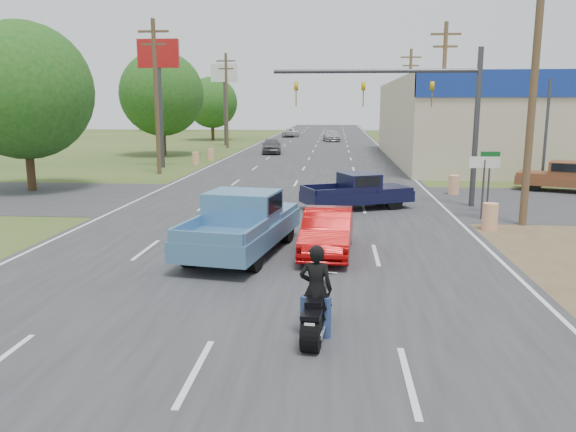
# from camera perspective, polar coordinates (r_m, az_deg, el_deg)

# --- Properties ---
(ground) EXTENTS (200.00, 200.00, 0.00)m
(ground) POSITION_cam_1_polar(r_m,az_deg,el_deg) (10.08, -9.41, -15.44)
(ground) COLOR #2E471C
(ground) RESTS_ON ground
(main_road) EXTENTS (15.00, 180.00, 0.02)m
(main_road) POSITION_cam_1_polar(r_m,az_deg,el_deg) (48.98, 2.16, 5.85)
(main_road) COLOR #2D2D30
(main_road) RESTS_ON ground
(cross_road) EXTENTS (120.00, 10.00, 0.02)m
(cross_road) POSITION_cam_1_polar(r_m,az_deg,el_deg) (27.19, -0.10, 1.63)
(cross_road) COLOR #2D2D30
(cross_road) RESTS_ON ground
(utility_pole_1) EXTENTS (2.00, 0.28, 10.00)m
(utility_pole_1) POSITION_cam_1_polar(r_m,az_deg,el_deg) (22.88, 23.70, 12.28)
(utility_pole_1) COLOR #4C3823
(utility_pole_1) RESTS_ON ground
(utility_pole_2) EXTENTS (2.00, 0.28, 10.00)m
(utility_pole_2) POSITION_cam_1_polar(r_m,az_deg,el_deg) (40.37, 15.46, 11.89)
(utility_pole_2) COLOR #4C3823
(utility_pole_2) RESTS_ON ground
(utility_pole_3) EXTENTS (2.00, 0.28, 10.00)m
(utility_pole_3) POSITION_cam_1_polar(r_m,az_deg,el_deg) (58.17, 12.23, 11.67)
(utility_pole_3) COLOR #4C3823
(utility_pole_3) RESTS_ON ground
(utility_pole_5) EXTENTS (2.00, 0.28, 10.00)m
(utility_pole_5) POSITION_cam_1_polar(r_m,az_deg,el_deg) (38.59, -13.26, 12.05)
(utility_pole_5) COLOR #4C3823
(utility_pole_5) RESTS_ON ground
(utility_pole_6) EXTENTS (2.00, 0.28, 10.00)m
(utility_pole_6) POSITION_cam_1_polar(r_m,az_deg,el_deg) (61.87, -6.26, 11.80)
(utility_pole_6) COLOR #4C3823
(utility_pole_6) RESTS_ON ground
(tree_0) EXTENTS (7.14, 7.14, 8.84)m
(tree_0) POSITION_cam_1_polar(r_m,az_deg,el_deg) (33.05, -25.26, 11.42)
(tree_0) COLOR #422D19
(tree_0) RESTS_ON ground
(tree_1) EXTENTS (7.56, 7.56, 9.36)m
(tree_1) POSITION_cam_1_polar(r_m,az_deg,el_deg) (53.15, -12.72, 12.01)
(tree_1) COLOR #422D19
(tree_1) RESTS_ON ground
(tree_2) EXTENTS (6.72, 6.72, 8.32)m
(tree_2) POSITION_cam_1_polar(r_m,az_deg,el_deg) (76.53, -7.73, 11.35)
(tree_2) COLOR #422D19
(tree_2) RESTS_ON ground
(tree_5) EXTENTS (7.98, 7.98, 9.88)m
(tree_5) POSITION_cam_1_polar(r_m,az_deg,el_deg) (107.35, 20.24, 11.17)
(tree_5) COLOR #422D19
(tree_5) RESTS_ON ground
(tree_6) EXTENTS (8.82, 8.82, 10.92)m
(tree_6) POSITION_cam_1_polar(r_m,az_deg,el_deg) (108.66, -12.68, 11.89)
(tree_6) COLOR #422D19
(tree_6) RESTS_ON ground
(barrel_0) EXTENTS (0.56, 0.56, 1.00)m
(barrel_0) POSITION_cam_1_polar(r_m,az_deg,el_deg) (21.84, 19.83, -0.07)
(barrel_0) COLOR orange
(barrel_0) RESTS_ON ground
(barrel_1) EXTENTS (0.56, 0.56, 1.00)m
(barrel_1) POSITION_cam_1_polar(r_m,az_deg,el_deg) (30.10, 16.49, 3.04)
(barrel_1) COLOR orange
(barrel_1) RESTS_ON ground
(barrel_2) EXTENTS (0.56, 0.56, 1.00)m
(barrel_2) POSITION_cam_1_polar(r_m,az_deg,el_deg) (44.25, -9.34, 5.79)
(barrel_2) COLOR orange
(barrel_2) RESTS_ON ground
(barrel_3) EXTENTS (0.56, 0.56, 1.00)m
(barrel_3) POSITION_cam_1_polar(r_m,az_deg,el_deg) (48.06, -7.83, 6.24)
(barrel_3) COLOR orange
(barrel_3) RESTS_ON ground
(pole_sign_left_near) EXTENTS (3.00, 0.35, 9.20)m
(pole_sign_left_near) POSITION_cam_1_polar(r_m,az_deg,el_deg) (42.78, -12.99, 14.42)
(pole_sign_left_near) COLOR #3F3F44
(pole_sign_left_near) RESTS_ON ground
(pole_sign_left_far) EXTENTS (3.00, 0.35, 9.20)m
(pole_sign_left_far) POSITION_cam_1_polar(r_m,az_deg,el_deg) (66.04, -6.49, 13.36)
(pole_sign_left_far) COLOR #3F3F44
(pole_sign_left_far) RESTS_ON ground
(lane_sign) EXTENTS (1.20, 0.08, 2.52)m
(lane_sign) POSITION_cam_1_polar(r_m,az_deg,el_deg) (23.60, 19.30, 4.20)
(lane_sign) COLOR #3F3F44
(lane_sign) RESTS_ON ground
(street_name_sign) EXTENTS (0.80, 0.08, 2.61)m
(street_name_sign) POSITION_cam_1_polar(r_m,az_deg,el_deg) (25.23, 19.75, 3.91)
(street_name_sign) COLOR #3F3F44
(street_name_sign) RESTS_ON ground
(signal_mast) EXTENTS (9.12, 0.40, 7.00)m
(signal_mast) POSITION_cam_1_polar(r_m,az_deg,el_deg) (25.96, 12.88, 11.54)
(signal_mast) COLOR #3F3F44
(signal_mast) RESTS_ON ground
(red_convertible) EXTENTS (1.67, 4.23, 1.37)m
(red_convertible) POSITION_cam_1_polar(r_m,az_deg,el_deg) (17.24, 4.03, -1.64)
(red_convertible) COLOR #AA0708
(red_convertible) RESTS_ON ground
(motorcycle) EXTENTS (0.69, 2.24, 1.14)m
(motorcycle) POSITION_cam_1_polar(r_m,az_deg,el_deg) (11.07, 2.79, -9.95)
(motorcycle) COLOR black
(motorcycle) RESTS_ON ground
(rider) EXTENTS (0.69, 0.48, 1.78)m
(rider) POSITION_cam_1_polar(r_m,az_deg,el_deg) (11.00, 2.85, -7.95)
(rider) COLOR black
(rider) RESTS_ON ground
(blue_pickup) EXTENTS (3.20, 6.12, 1.93)m
(blue_pickup) POSITION_cam_1_polar(r_m,az_deg,el_deg) (17.32, -4.56, -0.61)
(blue_pickup) COLOR black
(blue_pickup) RESTS_ON ground
(navy_pickup) EXTENTS (5.11, 3.67, 1.59)m
(navy_pickup) POSITION_cam_1_polar(r_m,az_deg,el_deg) (24.98, 7.25, 2.54)
(navy_pickup) COLOR black
(navy_pickup) RESTS_ON ground
(brown_pickup) EXTENTS (5.19, 3.72, 1.61)m
(brown_pickup) POSITION_cam_1_polar(r_m,az_deg,el_deg) (33.25, 26.19, 3.62)
(brown_pickup) COLOR black
(brown_pickup) RESTS_ON ground
(distant_car_grey) EXTENTS (2.23, 4.56, 1.50)m
(distant_car_grey) POSITION_cam_1_polar(r_m,az_deg,el_deg) (54.14, -1.69, 7.13)
(distant_car_grey) COLOR #4D4D51
(distant_car_grey) RESTS_ON ground
(distant_car_silver) EXTENTS (2.50, 5.09, 1.42)m
(distant_car_silver) POSITION_cam_1_polar(r_m,az_deg,el_deg) (73.77, 4.44, 8.13)
(distant_car_silver) COLOR #A7A7AC
(distant_car_silver) RESTS_ON ground
(distant_car_white) EXTENTS (2.43, 4.75, 1.28)m
(distant_car_white) POSITION_cam_1_polar(r_m,az_deg,el_deg) (83.85, 0.31, 8.47)
(distant_car_white) COLOR silver
(distant_car_white) RESTS_ON ground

